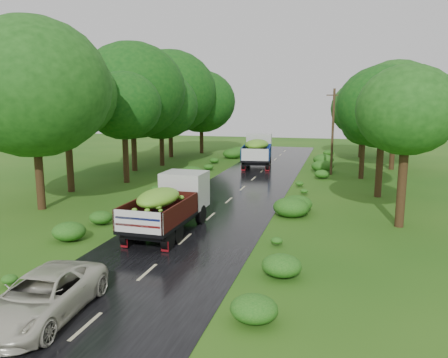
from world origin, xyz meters
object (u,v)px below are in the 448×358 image
(car, at_px, (42,296))
(utility_pole, at_px, (333,131))
(truck_far, at_px, (258,149))
(truck_near, at_px, (170,202))

(car, distance_m, utility_pole, 28.64)
(truck_far, bearing_deg, car, -97.90)
(truck_near, relative_size, utility_pole, 0.87)
(truck_near, bearing_deg, truck_far, 90.89)
(car, bearing_deg, truck_near, 83.26)
(truck_far, height_order, car, truck_far)
(car, bearing_deg, truck_far, 84.89)
(truck_near, bearing_deg, utility_pole, 70.63)
(truck_far, xyz_separation_m, utility_pole, (6.88, -3.16, 2.02))
(truck_far, bearing_deg, truck_near, -97.23)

